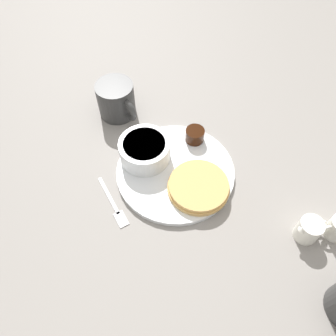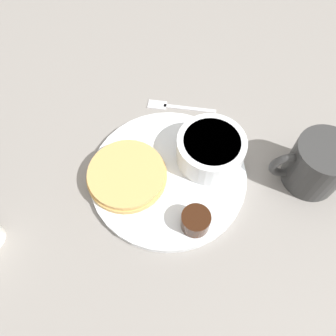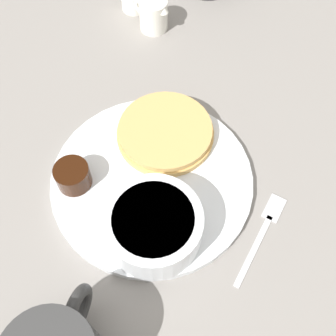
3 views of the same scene
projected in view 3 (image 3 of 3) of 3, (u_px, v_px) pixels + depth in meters
The scene contains 8 objects.
ground_plane at pixel (152, 182), 0.55m from camera, with size 4.00×4.00×0.00m, color gray.
plate at pixel (152, 180), 0.54m from camera, with size 0.26×0.26×0.01m.
pancake_stack at pixel (165, 132), 0.56m from camera, with size 0.13×0.13×0.02m.
bowl at pixel (154, 226), 0.47m from camera, with size 0.11×0.11×0.05m.
syrup_cup at pixel (73, 176), 0.52m from camera, with size 0.04×0.04×0.03m.
butter_ramekin at pixel (141, 248), 0.47m from camera, with size 0.04×0.04×0.04m.
creamer_pitcher_near at pixel (153, 14), 0.67m from camera, with size 0.06×0.04×0.05m.
fork at pixel (264, 228), 0.51m from camera, with size 0.07×0.12×0.00m.
Camera 3 is at (0.23, -0.13, 0.48)m, focal length 45.00 mm.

